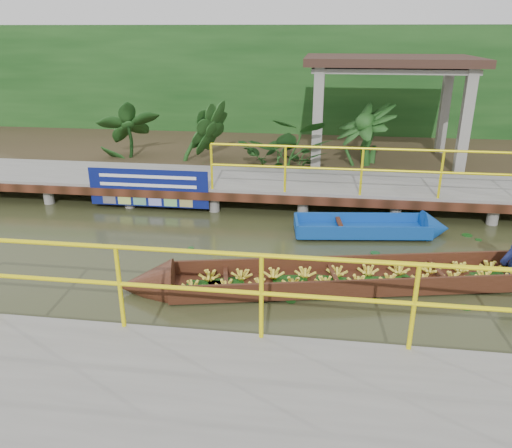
# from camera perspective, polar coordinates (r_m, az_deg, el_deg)

# --- Properties ---
(ground) EXTENTS (80.00, 80.00, 0.00)m
(ground) POSITION_cam_1_polar(r_m,az_deg,el_deg) (8.75, -2.10, -4.76)
(ground) COLOR #2F341A
(ground) RESTS_ON ground
(land_strip) EXTENTS (30.00, 8.00, 0.45)m
(land_strip) POSITION_cam_1_polar(r_m,az_deg,el_deg) (15.73, 2.58, 7.99)
(land_strip) COLOR #372F1B
(land_strip) RESTS_ON ground
(far_dock) EXTENTS (16.00, 2.06, 1.66)m
(far_dock) POSITION_cam_1_polar(r_m,az_deg,el_deg) (11.75, 0.81, 4.65)
(far_dock) COLOR slate
(far_dock) RESTS_ON ground
(near_dock) EXTENTS (18.00, 2.40, 1.73)m
(near_dock) POSITION_cam_1_polar(r_m,az_deg,el_deg) (5.03, 1.24, -23.54)
(near_dock) COLOR slate
(near_dock) RESTS_ON ground
(pavilion) EXTENTS (4.40, 3.00, 3.00)m
(pavilion) POSITION_cam_1_polar(r_m,az_deg,el_deg) (14.17, 14.97, 16.48)
(pavilion) COLOR slate
(pavilion) RESTS_ON ground
(foliage_backdrop) EXTENTS (30.00, 0.80, 4.00)m
(foliage_backdrop) POSITION_cam_1_polar(r_m,az_deg,el_deg) (17.89, 3.46, 15.37)
(foliage_backdrop) COLOR #123A12
(foliage_backdrop) RESTS_ON ground
(vendor_boat) EXTENTS (8.54, 2.59, 2.22)m
(vendor_boat) POSITION_cam_1_polar(r_m,az_deg,el_deg) (8.45, 18.02, -4.59)
(vendor_boat) COLOR #361B0E
(vendor_boat) RESTS_ON ground
(moored_blue_boat) EXTENTS (3.15, 1.15, 0.73)m
(moored_blue_boat) POSITION_cam_1_polar(r_m,az_deg,el_deg) (10.38, 15.94, -0.52)
(moored_blue_boat) COLOR #0D4099
(moored_blue_boat) RESTS_ON ground
(blue_banner) EXTENTS (2.74, 0.04, 0.86)m
(blue_banner) POSITION_cam_1_polar(r_m,az_deg,el_deg) (11.40, -12.21, 4.06)
(blue_banner) COLOR navy
(blue_banner) RESTS_ON ground
(tropical_plants) EXTENTS (14.27, 1.27, 1.58)m
(tropical_plants) POSITION_cam_1_polar(r_m,az_deg,el_deg) (13.32, 11.33, 9.65)
(tropical_plants) COLOR #123A12
(tropical_plants) RESTS_ON ground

